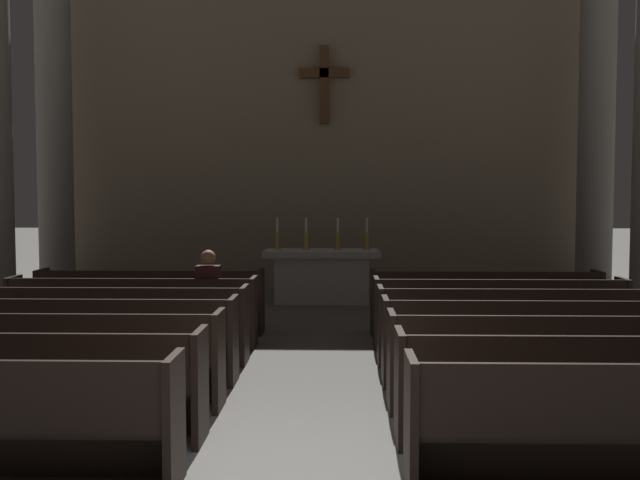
{
  "coord_description": "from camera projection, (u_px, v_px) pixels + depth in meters",
  "views": [
    {
      "loc": [
        0.33,
        -5.14,
        2.07
      ],
      "look_at": [
        0.0,
        7.58,
        1.28
      ],
      "focal_mm": 42.03,
      "sensor_mm": 36.0,
      "label": 1
    }
  ],
  "objects": [
    {
      "name": "pew_left_row_3",
      "position": [
        49.0,
        359.0,
        7.2
      ],
      "size": [
        3.34,
        0.5,
        0.95
      ],
      "color": "black",
      "rests_on": "ground"
    },
    {
      "name": "pew_right_row_3",
      "position": [
        565.0,
        362.0,
        7.08
      ],
      "size": [
        3.34,
        0.5,
        0.95
      ],
      "color": "black",
      "rests_on": "ground"
    },
    {
      "name": "pew_left_row_7",
      "position": [
        151.0,
        301.0,
        11.09
      ],
      "size": [
        3.34,
        0.5,
        0.95
      ],
      "color": "black",
      "rests_on": "ground"
    },
    {
      "name": "pew_left_row_2",
      "position": [
        4.0,
        385.0,
        6.23
      ],
      "size": [
        3.34,
        0.5,
        0.95
      ],
      "color": "black",
      "rests_on": "ground"
    },
    {
      "name": "pew_left_row_5",
      "position": [
        111.0,
        324.0,
        9.15
      ],
      "size": [
        3.34,
        0.5,
        0.95
      ],
      "color": "black",
      "rests_on": "ground"
    },
    {
      "name": "pew_right_row_5",
      "position": [
        516.0,
        326.0,
        9.02
      ],
      "size": [
        3.34,
        0.5,
        0.95
      ],
      "color": "black",
      "rests_on": "ground"
    },
    {
      "name": "lone_worshipper",
      "position": [
        210.0,
        296.0,
        10.12
      ],
      "size": [
        0.32,
        0.43,
        1.32
      ],
      "color": "#26262B",
      "rests_on": "ground"
    },
    {
      "name": "apse_with_cross",
      "position": [
        324.0,
        105.0,
        16.27
      ],
      "size": [
        11.93,
        0.45,
        8.0
      ],
      "color": "gray",
      "rests_on": "ground"
    },
    {
      "name": "candlestick_outer_left",
      "position": [
        277.0,
        240.0,
        14.19
      ],
      "size": [
        0.16,
        0.16,
        0.61
      ],
      "color": "#B79338",
      "rests_on": "altar"
    },
    {
      "name": "pew_right_row_2",
      "position": [
        601.0,
        389.0,
        6.11
      ],
      "size": [
        3.34,
        0.5,
        0.95
      ],
      "color": "black",
      "rests_on": "ground"
    },
    {
      "name": "pew_right_row_6",
      "position": [
        499.0,
        313.0,
        9.99
      ],
      "size": [
        3.34,
        0.5,
        0.95
      ],
      "color": "black",
      "rests_on": "ground"
    },
    {
      "name": "candlestick_inner_right",
      "position": [
        338.0,
        240.0,
        14.16
      ],
      "size": [
        0.16,
        0.16,
        0.61
      ],
      "color": "#B79338",
      "rests_on": "altar"
    },
    {
      "name": "pew_right_row_4",
      "position": [
        538.0,
        342.0,
        8.05
      ],
      "size": [
        3.34,
        0.5,
        0.95
      ],
      "color": "black",
      "rests_on": "ground"
    },
    {
      "name": "candlestick_outer_right",
      "position": [
        367.0,
        240.0,
        14.15
      ],
      "size": [
        0.16,
        0.16,
        0.61
      ],
      "color": "#B79338",
      "rests_on": "altar"
    },
    {
      "name": "candlestick_inner_left",
      "position": [
        306.0,
        240.0,
        14.18
      ],
      "size": [
        0.16,
        0.16,
        0.61
      ],
      "color": "#B79338",
      "rests_on": "altar"
    },
    {
      "name": "altar",
      "position": [
        322.0,
        275.0,
        14.21
      ],
      "size": [
        2.2,
        0.9,
        1.01
      ],
      "color": "#BCB7AD",
      "rests_on": "ground"
    },
    {
      "name": "pew_right_row_7",
      "position": [
        485.0,
        302.0,
        10.96
      ],
      "size": [
        3.34,
        0.5,
        0.95
      ],
      "color": "black",
      "rests_on": "ground"
    },
    {
      "name": "column_left_fourth",
      "position": [
        54.0,
        120.0,
        15.03
      ],
      "size": [
        1.05,
        1.05,
        7.28
      ],
      "color": "gray",
      "rests_on": "ground"
    },
    {
      "name": "column_right_fourth",
      "position": [
        597.0,
        118.0,
        14.76
      ],
      "size": [
        1.05,
        1.05,
        7.28
      ],
      "color": "gray",
      "rests_on": "ground"
    },
    {
      "name": "pew_left_row_6",
      "position": [
        133.0,
        312.0,
        10.12
      ],
      "size": [
        3.34,
        0.5,
        0.95
      ],
      "color": "black",
      "rests_on": "ground"
    },
    {
      "name": "pew_left_row_4",
      "position": [
        84.0,
        340.0,
        8.18
      ],
      "size": [
        3.34,
        0.5,
        0.95
      ],
      "color": "black",
      "rests_on": "ground"
    }
  ]
}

